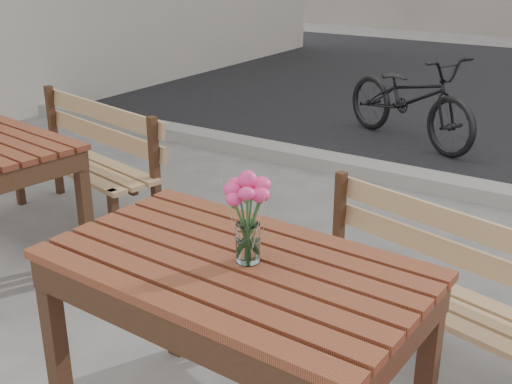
# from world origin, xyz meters

# --- Properties ---
(main_table) EXTENTS (1.34, 0.82, 0.81)m
(main_table) POSITION_xyz_m (-0.22, -0.13, 0.67)
(main_table) COLOR #562316
(main_table) RESTS_ON ground
(main_bench) EXTENTS (1.31, 0.67, 0.78)m
(main_bench) POSITION_xyz_m (0.19, 0.79, 0.47)
(main_bench) COLOR #A37B54
(main_bench) RESTS_ON ground
(main_vase) EXTENTS (0.18, 0.18, 0.32)m
(main_vase) POSITION_xyz_m (-0.18, -0.11, 1.01)
(main_vase) COLOR white
(main_vase) RESTS_ON main_table
(second_bench) EXTENTS (1.44, 0.69, 0.86)m
(second_bench) POSITION_xyz_m (-2.30, 1.14, 0.52)
(second_bench) COLOR #A37B54
(second_bench) RESTS_ON ground
(bicycle) EXTENTS (1.74, 1.24, 0.87)m
(bicycle) POSITION_xyz_m (-1.14, 4.14, 0.43)
(bicycle) COLOR black
(bicycle) RESTS_ON ground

